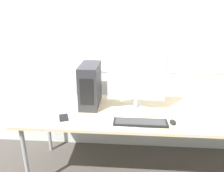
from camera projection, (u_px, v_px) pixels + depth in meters
wall_back at (150, 41)px, 2.43m from camera, size 8.00×0.07×2.70m
desk at (151, 115)px, 2.16m from camera, size 2.54×0.79×0.74m
pc_tower at (90, 85)px, 2.23m from camera, size 0.19×0.39×0.43m
monitor_main at (136, 81)px, 2.10m from camera, size 0.56×0.23×0.56m
keyboard at (140, 122)px, 1.93m from camera, size 0.48×0.13×0.02m
mouse at (173, 122)px, 1.93m from camera, size 0.05×0.09×0.03m
cell_phone at (64, 118)px, 2.02m from camera, size 0.12×0.15×0.01m
paper_sheet_left at (122, 120)px, 1.98m from camera, size 0.26×0.33×0.00m
paper_sheet_front at (44, 119)px, 2.01m from camera, size 0.32×0.36×0.00m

